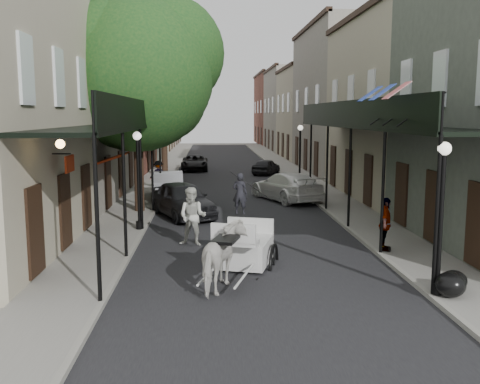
{
  "coord_description": "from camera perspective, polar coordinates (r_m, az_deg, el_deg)",
  "views": [
    {
      "loc": [
        -1.41,
        -14.23,
        4.46
      ],
      "look_at": [
        -0.28,
        5.44,
        1.6
      ],
      "focal_mm": 40.0,
      "sensor_mm": 36.0,
      "label": 1
    }
  ],
  "objects": [
    {
      "name": "ground",
      "position": [
        14.98,
        2.29,
        -9.07
      ],
      "size": [
        140.0,
        140.0,
        0.0
      ],
      "primitive_type": "plane",
      "color": "gray",
      "rests_on": "ground"
    },
    {
      "name": "road",
      "position": [
        34.54,
        -0.92,
        0.85
      ],
      "size": [
        8.0,
        90.0,
        0.01
      ],
      "primitive_type": "cube",
      "color": "black",
      "rests_on": "ground"
    },
    {
      "name": "sidewalk_left",
      "position": [
        34.7,
        -9.2,
        0.87
      ],
      "size": [
        2.2,
        90.0,
        0.12
      ],
      "primitive_type": "cube",
      "color": "gray",
      "rests_on": "ground"
    },
    {
      "name": "sidewalk_right",
      "position": [
        35.1,
        7.26,
        0.99
      ],
      "size": [
        2.2,
        90.0,
        0.12
      ],
      "primitive_type": "cube",
      "color": "gray",
      "rests_on": "ground"
    },
    {
      "name": "building_row_left",
      "position": [
        44.82,
        -12.68,
        9.07
      ],
      "size": [
        5.0,
        80.0,
        10.5
      ],
      "primitive_type": "cube",
      "color": "#A29C81",
      "rests_on": "ground"
    },
    {
      "name": "building_row_right",
      "position": [
        45.35,
        9.59,
        9.15
      ],
      "size": [
        5.0,
        80.0,
        10.5
      ],
      "primitive_type": "cube",
      "color": "gray",
      "rests_on": "ground"
    },
    {
      "name": "gallery_left",
      "position": [
        21.48,
        -12.44,
        6.98
      ],
      "size": [
        2.2,
        18.05,
        4.88
      ],
      "color": "black",
      "rests_on": "sidewalk_left"
    },
    {
      "name": "gallery_right",
      "position": [
        22.1,
        13.1,
        6.99
      ],
      "size": [
        2.2,
        18.05,
        4.88
      ],
      "color": "black",
      "rests_on": "sidewalk_right"
    },
    {
      "name": "tree_near",
      "position": [
        24.65,
        -10.03,
        12.86
      ],
      "size": [
        7.31,
        6.8,
        9.63
      ],
      "color": "#382619",
      "rests_on": "sidewalk_left"
    },
    {
      "name": "tree_far",
      "position": [
        38.53,
        -7.63,
        10.24
      ],
      "size": [
        6.45,
        6.0,
        8.61
      ],
      "color": "#382619",
      "rests_on": "sidewalk_left"
    },
    {
      "name": "lamppost_right_near",
      "position": [
        13.63,
        20.64,
        -2.47
      ],
      "size": [
        0.32,
        0.32,
        3.71
      ],
      "color": "black",
      "rests_on": "sidewalk_right"
    },
    {
      "name": "lamppost_left",
      "position": [
        20.55,
        -10.79,
        1.38
      ],
      "size": [
        0.32,
        0.32,
        3.71
      ],
      "color": "black",
      "rests_on": "sidewalk_left"
    },
    {
      "name": "lamppost_right_far",
      "position": [
        32.78,
        6.41,
        3.99
      ],
      "size": [
        0.32,
        0.32,
        3.71
      ],
      "color": "black",
      "rests_on": "sidewalk_right"
    },
    {
      "name": "horse",
      "position": [
        13.71,
        -1.66,
        -6.98
      ],
      "size": [
        1.46,
        2.21,
        1.71
      ],
      "primitive_type": "imported",
      "rotation": [
        0.0,
        0.0,
        2.85
      ],
      "color": "beige",
      "rests_on": "ground"
    },
    {
      "name": "carriage",
      "position": [
        16.18,
        0.76,
        -3.68
      ],
      "size": [
        2.21,
        2.82,
        2.87
      ],
      "rotation": [
        0.0,
        0.0,
        -0.29
      ],
      "color": "black",
      "rests_on": "ground"
    },
    {
      "name": "pedestrian_walking",
      "position": [
        18.36,
        -5.08,
        -2.62
      ],
      "size": [
        1.14,
        0.99,
        2.01
      ],
      "primitive_type": "imported",
      "rotation": [
        0.0,
        0.0,
        -0.27
      ],
      "color": "beige",
      "rests_on": "ground"
    },
    {
      "name": "pedestrian_sidewalk_left",
      "position": [
        32.13,
        -8.68,
        1.87
      ],
      "size": [
        1.16,
        0.81,
        1.64
      ],
      "primitive_type": "imported",
      "rotation": [
        0.0,
        0.0,
        3.35
      ],
      "color": "gray",
      "rests_on": "sidewalk_left"
    },
    {
      "name": "pedestrian_sidewalk_right",
      "position": [
        17.75,
        15.23,
        -3.34
      ],
      "size": [
        0.73,
        1.09,
        1.72
      ],
      "primitive_type": "imported",
      "rotation": [
        0.0,
        0.0,
        1.23
      ],
      "color": "gray",
      "rests_on": "sidewalk_right"
    },
    {
      "name": "car_left_near",
      "position": [
        23.55,
        -6.15,
        -0.78
      ],
      "size": [
        3.44,
        4.92,
        1.56
      ],
      "primitive_type": "imported",
      "rotation": [
        0.0,
        0.0,
        0.39
      ],
      "color": "black",
      "rests_on": "ground"
    },
    {
      "name": "car_left_mid",
      "position": [
        28.62,
        -7.65,
        0.69
      ],
      "size": [
        1.88,
        4.5,
        1.45
      ],
      "primitive_type": "imported",
      "rotation": [
        0.0,
        0.0,
        0.08
      ],
      "color": "#9C9DA2",
      "rests_on": "ground"
    },
    {
      "name": "car_left_far",
      "position": [
        43.18,
        -4.86,
        3.13
      ],
      "size": [
        2.1,
        4.5,
        1.25
      ],
      "primitive_type": "imported",
      "rotation": [
        0.0,
        0.0,
        0.01
      ],
      "color": "black",
      "rests_on": "ground"
    },
    {
      "name": "car_right_near",
      "position": [
        27.99,
        4.98,
        0.59
      ],
      "size": [
        3.8,
        5.5,
        1.48
      ],
      "primitive_type": "imported",
      "rotation": [
        0.0,
        0.0,
        3.52
      ],
      "color": "white",
      "rests_on": "ground"
    },
    {
      "name": "car_right_far",
      "position": [
        40.2,
        2.81,
        2.72
      ],
      "size": [
        2.67,
        3.71,
        1.17
      ],
      "primitive_type": "imported",
      "rotation": [
        0.0,
        0.0,
        2.72
      ],
      "color": "black",
      "rests_on": "ground"
    },
    {
      "name": "trash_bags",
      "position": [
        14.13,
        21.66,
        -9.01
      ],
      "size": [
        0.98,
        1.13,
        0.61
      ],
      "color": "black",
      "rests_on": "sidewalk_right"
    }
  ]
}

